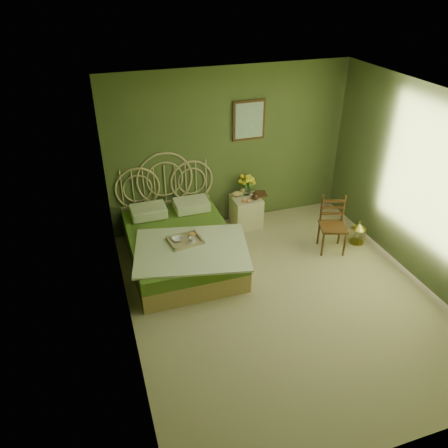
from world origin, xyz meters
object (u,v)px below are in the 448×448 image
object	(u,v)px
bed	(180,243)
birdcage	(358,233)
chair	(331,221)
nightstand	(246,206)

from	to	relation	value
bed	birdcage	world-z (taller)	bed
birdcage	bed	bearing A→B (deg)	171.66
chair	birdcage	bearing A→B (deg)	15.14
bed	birdcage	distance (m)	2.83
nightstand	birdcage	world-z (taller)	nightstand
nightstand	birdcage	size ratio (longest dim) A/B	2.66
nightstand	chair	xyz separation A→B (m)	(0.98, -1.09, 0.14)
bed	nightstand	xyz separation A→B (m)	(1.31, 0.70, 0.04)
bed	nightstand	bearing A→B (deg)	28.25
bed	chair	world-z (taller)	bed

